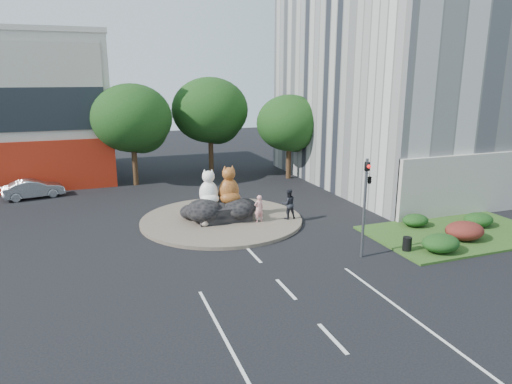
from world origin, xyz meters
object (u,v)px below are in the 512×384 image
pedestrian_pink (259,209)px  litter_bin (407,244)px  kitten_white (259,213)px  pedestrian_dark (288,204)px  parked_car (33,189)px  kitten_calico (204,218)px  cat_white (209,187)px  cat_tabby (229,185)px

pedestrian_pink → litter_bin: size_ratio=2.34×
kitten_white → pedestrian_dark: 1.93m
pedestrian_pink → litter_bin: pedestrian_pink is taller
parked_car → kitten_calico: bearing=-151.0°
kitten_white → litter_bin: kitten_white is taller
kitten_white → pedestrian_dark: (1.84, -0.32, 0.49)m
cat_white → litter_bin: bearing=-31.9°
cat_tabby → litter_bin: bearing=-47.1°
pedestrian_pink → cat_tabby: bearing=-56.9°
pedestrian_pink → litter_bin: (5.56, -6.81, -0.56)m
cat_white → parked_car: 14.84m
kitten_calico → pedestrian_dark: (5.24, -0.38, 0.49)m
cat_tabby → pedestrian_pink: size_ratio=1.44×
cat_tabby → parked_car: bearing=142.7°
pedestrian_dark → litter_bin: pedestrian_dark is taller
cat_white → parked_car: (-10.85, 10.01, -1.53)m
cat_tabby → kitten_calico: (-1.88, -1.14, -1.65)m
kitten_calico → kitten_white: bearing=28.6°
pedestrian_dark → cat_white: bearing=-19.5°
cat_white → kitten_white: 3.45m
cat_tabby → kitten_calico: bearing=-146.0°
kitten_white → pedestrian_pink: (-0.09, -0.32, 0.38)m
cat_tabby → pedestrian_dark: size_ratio=1.27×
pedestrian_dark → parked_car: size_ratio=0.45×
cat_tabby → parked_car: (-12.09, 10.20, -1.61)m
cat_white → cat_tabby: 1.26m
kitten_white → pedestrian_pink: size_ratio=0.55×
parked_car → litter_bin: 26.58m
kitten_white → litter_bin: size_ratio=1.28×
parked_car → litter_bin: bearing=-147.1°
kitten_white → pedestrian_dark: pedestrian_dark is taller
cat_white → cat_tabby: cat_tabby is taller
pedestrian_dark → litter_bin: 7.74m
cat_tabby → pedestrian_dark: bearing=-21.5°
pedestrian_dark → parked_car: (-15.44, 11.72, -0.46)m
kitten_calico → litter_bin: size_ratio=1.29×
kitten_white → parked_car: (-13.60, 11.39, 0.03)m
kitten_calico → litter_bin: bearing=-9.5°
cat_tabby → pedestrian_pink: 2.43m
cat_white → kitten_white: cat_white is taller
cat_white → kitten_calico: bearing=-101.8°
kitten_white → pedestrian_dark: bearing=-30.9°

